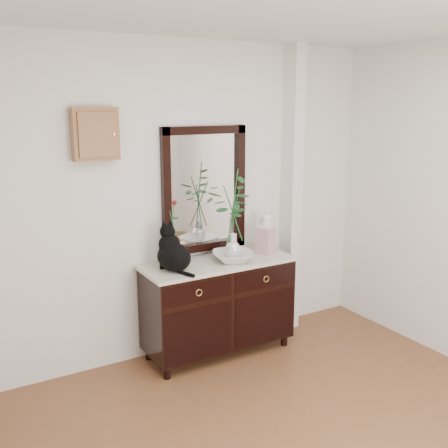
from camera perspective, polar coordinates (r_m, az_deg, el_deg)
wall_back at (r=4.57m, az=-3.31°, el=2.55°), size 3.60×0.04×2.70m
pilaster at (r=5.03m, az=7.32°, el=3.45°), size 0.12×0.20×2.70m
sideboard at (r=4.65m, az=-0.63°, el=-8.51°), size 1.33×0.52×0.82m
wall_mirror at (r=4.59m, az=-2.13°, el=3.75°), size 0.80×0.06×1.10m
key_cabinet at (r=4.14m, az=-13.83°, el=9.47°), size 0.35×0.10×0.40m
cat at (r=4.24m, az=-5.49°, el=-2.57°), size 0.36×0.40×0.39m
lotus_bowl at (r=4.51m, az=0.98°, el=-3.56°), size 0.44×0.44×0.08m
vase_branches at (r=4.41m, az=1.00°, el=1.08°), size 0.46×0.46×0.79m
bud_vase_rose at (r=4.29m, az=-5.57°, el=-1.07°), size 0.08×0.08×0.58m
ginger_jar at (r=4.72m, az=4.55°, el=-0.97°), size 0.19×0.19×0.38m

